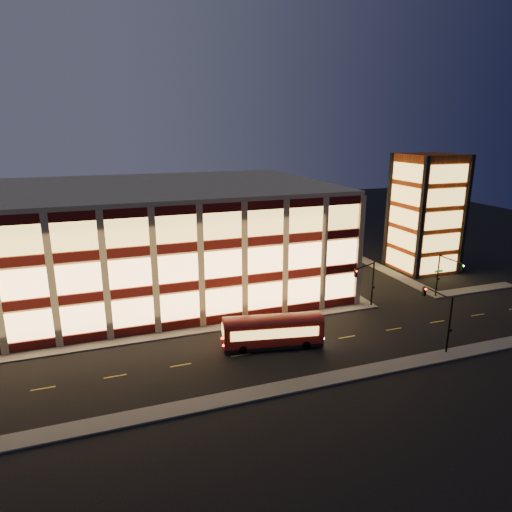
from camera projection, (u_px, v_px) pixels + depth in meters
name	position (u px, v px, depth m)	size (l,w,h in m)	color
ground	(189.00, 336.00, 49.41)	(200.00, 200.00, 0.00)	black
sidewalk_office_south	(160.00, 336.00, 49.33)	(54.00, 2.00, 0.15)	#514F4C
sidewalk_office_east	(311.00, 270.00, 72.23)	(2.00, 30.00, 0.15)	#514F4C
sidewalk_tower_south	(472.00, 290.00, 63.22)	(14.00, 2.00, 0.15)	#514F4C
sidewalk_tower_west	(370.00, 263.00, 75.79)	(2.00, 30.00, 0.15)	#514F4C
sidewalk_near	(221.00, 400.00, 37.60)	(100.00, 2.00, 0.15)	#514F4C
office_building	(140.00, 239.00, 61.84)	(50.45, 30.45, 14.50)	tan
stair_tower	(426.00, 213.00, 70.72)	(8.60, 8.60, 18.00)	#8C3814
traffic_signal_far	(367.00, 278.00, 55.68)	(3.79, 1.87, 6.00)	black
traffic_signal_right	(446.00, 270.00, 58.55)	(1.20, 4.37, 6.00)	black
traffic_signal_near	(440.00, 309.00, 45.88)	(0.32, 4.45, 6.00)	black
trolley_bus	(273.00, 329.00, 46.52)	(10.46, 4.35, 3.44)	maroon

